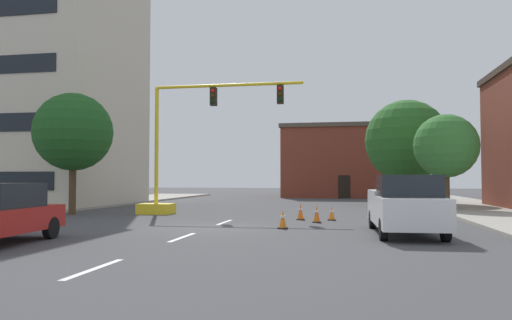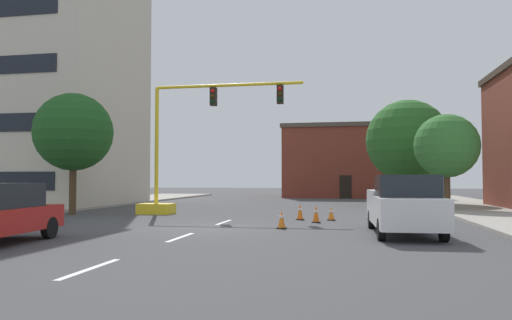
% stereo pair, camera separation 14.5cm
% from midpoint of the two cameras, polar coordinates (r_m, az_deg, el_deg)
% --- Properties ---
extents(ground_plane, '(160.00, 160.00, 0.00)m').
position_cam_midpoint_polar(ground_plane, '(18.65, -5.50, -7.95)').
color(ground_plane, '#424244').
extents(sidewalk_left, '(6.00, 56.00, 0.14)m').
position_cam_midpoint_polar(sidewalk_left, '(31.72, -24.67, -5.27)').
color(sidewalk_left, '#9E998E').
rests_on(sidewalk_left, ground_plane).
extents(sidewalk_right, '(6.00, 56.00, 0.14)m').
position_cam_midpoint_polar(sidewalk_right, '(27.07, 27.97, -5.77)').
color(sidewalk_right, '#9E998E').
rests_on(sidewalk_right, ground_plane).
extents(lane_stripe_seg_1, '(0.16, 2.40, 0.01)m').
position_cam_midpoint_polar(lane_stripe_seg_1, '(10.83, -18.50, -12.00)').
color(lane_stripe_seg_1, silver).
rests_on(lane_stripe_seg_1, ground_plane).
extents(lane_stripe_seg_2, '(0.16, 2.40, 0.01)m').
position_cam_midpoint_polar(lane_stripe_seg_2, '(15.81, -8.59, -8.96)').
color(lane_stripe_seg_2, silver).
rests_on(lane_stripe_seg_2, ground_plane).
extents(lane_stripe_seg_3, '(0.16, 2.40, 0.01)m').
position_cam_midpoint_polar(lane_stripe_seg_3, '(21.06, -3.58, -7.29)').
color(lane_stripe_seg_3, silver).
rests_on(lane_stripe_seg_3, ground_plane).
extents(building_tall_left, '(15.52, 10.98, 21.18)m').
position_cam_midpoint_polar(building_tall_left, '(39.40, -25.61, 10.80)').
color(building_tall_left, beige).
rests_on(building_tall_left, ground_plane).
extents(building_brick_center, '(12.51, 9.63, 7.28)m').
position_cam_midpoint_polar(building_brick_center, '(51.50, 10.55, -0.20)').
color(building_brick_center, brown).
rests_on(building_brick_center, ground_plane).
extents(traffic_signal_gantry, '(8.74, 1.20, 6.83)m').
position_cam_midpoint_polar(traffic_signal_gantry, '(26.01, -9.21, -1.40)').
color(traffic_signal_gantry, yellow).
rests_on(traffic_signal_gantry, ground_plane).
extents(tree_right_mid, '(3.69, 3.69, 5.62)m').
position_cam_midpoint_polar(tree_right_mid, '(30.26, 21.58, 1.53)').
color(tree_right_mid, '#4C3823').
rests_on(tree_right_mid, ground_plane).
extents(tree_right_far, '(5.96, 5.96, 7.62)m').
position_cam_midpoint_polar(tree_right_far, '(37.05, 17.46, 2.17)').
color(tree_right_far, '#4C3823').
rests_on(tree_right_far, ground_plane).
extents(tree_left_near, '(4.07, 4.07, 6.36)m').
position_cam_midpoint_polar(tree_left_near, '(27.21, -20.49, 3.07)').
color(tree_left_near, '#4C3823').
rests_on(tree_left_near, ground_plane).
extents(pickup_truck_white, '(2.19, 5.47, 1.99)m').
position_cam_midpoint_polar(pickup_truck_white, '(17.08, 17.14, -5.11)').
color(pickup_truck_white, white).
rests_on(pickup_truck_white, ground_plane).
extents(traffic_cone_roadside_a, '(0.36, 0.36, 0.74)m').
position_cam_midpoint_polar(traffic_cone_roadside_a, '(21.01, 7.26, -6.30)').
color(traffic_cone_roadside_a, black).
rests_on(traffic_cone_roadside_a, ground_plane).
extents(traffic_cone_roadside_b, '(0.36, 0.36, 0.69)m').
position_cam_midpoint_polar(traffic_cone_roadside_b, '(18.33, 3.25, -6.99)').
color(traffic_cone_roadside_b, black).
rests_on(traffic_cone_roadside_b, ground_plane).
extents(traffic_cone_roadside_c, '(0.36, 0.36, 0.62)m').
position_cam_midpoint_polar(traffic_cone_roadside_c, '(22.24, 9.00, -6.23)').
color(traffic_cone_roadside_c, black).
rests_on(traffic_cone_roadside_c, ground_plane).
extents(traffic_cone_roadside_d, '(0.36, 0.36, 0.75)m').
position_cam_midpoint_polar(traffic_cone_roadside_d, '(22.30, 5.38, -6.06)').
color(traffic_cone_roadside_d, black).
rests_on(traffic_cone_roadside_d, ground_plane).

